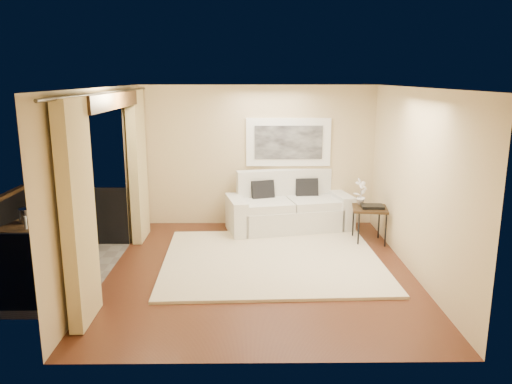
{
  "coord_description": "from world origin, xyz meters",
  "views": [
    {
      "loc": [
        -0.14,
        -7.05,
        2.85
      ],
      "look_at": [
        -0.06,
        0.7,
        1.05
      ],
      "focal_mm": 35.0,
      "sensor_mm": 36.0,
      "label": 1
    }
  ],
  "objects_px": {
    "side_table": "(370,211)",
    "bistro_table": "(31,231)",
    "sofa": "(288,209)",
    "ice_bucket": "(26,216)",
    "orchid": "(361,192)",
    "balcony_chair_far": "(56,218)"
  },
  "relations": [
    {
      "from": "bistro_table",
      "to": "ice_bucket",
      "type": "xyz_separation_m",
      "value": [
        -0.11,
        0.13,
        0.18
      ]
    },
    {
      "from": "sofa",
      "to": "side_table",
      "type": "bearing_deg",
      "value": -42.84
    },
    {
      "from": "sofa",
      "to": "ice_bucket",
      "type": "xyz_separation_m",
      "value": [
        -3.88,
        -2.36,
        0.55
      ]
    },
    {
      "from": "side_table",
      "to": "balcony_chair_far",
      "type": "distance_m",
      "value": 5.3
    },
    {
      "from": "sofa",
      "to": "bistro_table",
      "type": "distance_m",
      "value": 4.53
    },
    {
      "from": "side_table",
      "to": "bistro_table",
      "type": "relative_size",
      "value": 0.78
    },
    {
      "from": "bistro_table",
      "to": "ice_bucket",
      "type": "relative_size",
      "value": 4.21
    },
    {
      "from": "side_table",
      "to": "ice_bucket",
      "type": "relative_size",
      "value": 3.28
    },
    {
      "from": "sofa",
      "to": "bistro_table",
      "type": "relative_size",
      "value": 2.9
    },
    {
      "from": "orchid",
      "to": "bistro_table",
      "type": "bearing_deg",
      "value": -159.61
    },
    {
      "from": "balcony_chair_far",
      "to": "ice_bucket",
      "type": "relative_size",
      "value": 4.95
    },
    {
      "from": "side_table",
      "to": "ice_bucket",
      "type": "xyz_separation_m",
      "value": [
        -5.24,
        -1.55,
        0.37
      ]
    },
    {
      "from": "orchid",
      "to": "side_table",
      "type": "bearing_deg",
      "value": -53.33
    },
    {
      "from": "bistro_table",
      "to": "balcony_chair_far",
      "type": "bearing_deg",
      "value": 97.01
    },
    {
      "from": "sofa",
      "to": "balcony_chair_far",
      "type": "bearing_deg",
      "value": -174.99
    },
    {
      "from": "orchid",
      "to": "balcony_chair_far",
      "type": "bearing_deg",
      "value": -173.77
    },
    {
      "from": "orchid",
      "to": "balcony_chair_far",
      "type": "xyz_separation_m",
      "value": [
        -5.16,
        -0.56,
        -0.3
      ]
    },
    {
      "from": "side_table",
      "to": "bistro_table",
      "type": "bearing_deg",
      "value": -161.84
    },
    {
      "from": "sofa",
      "to": "bistro_table",
      "type": "bearing_deg",
      "value": -158.48
    },
    {
      "from": "sofa",
      "to": "balcony_chair_far",
      "type": "xyz_separation_m",
      "value": [
        -3.93,
        -1.2,
        0.19
      ]
    },
    {
      "from": "side_table",
      "to": "orchid",
      "type": "bearing_deg",
      "value": 126.67
    },
    {
      "from": "sofa",
      "to": "orchid",
      "type": "distance_m",
      "value": 1.47
    }
  ]
}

